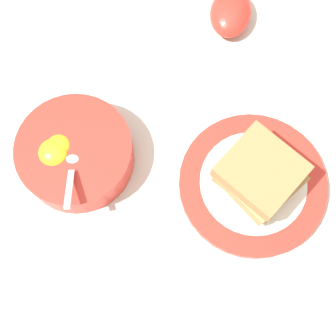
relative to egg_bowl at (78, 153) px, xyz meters
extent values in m
plane|color=beige|center=(0.11, 0.14, -0.02)|extent=(3.00, 3.00, 0.00)
cylinder|color=red|center=(0.00, 0.00, 0.00)|extent=(0.14, 0.14, 0.05)
cylinder|color=white|center=(0.00, 0.00, 0.00)|extent=(0.11, 0.11, 0.02)
ellipsoid|color=yellow|center=(-0.02, -0.01, 0.02)|extent=(0.04, 0.04, 0.02)
ellipsoid|color=yellow|center=(-0.02, 0.00, 0.02)|extent=(0.03, 0.03, 0.02)
cylinder|color=black|center=(-0.01, 0.01, 0.01)|extent=(0.03, 0.03, 0.00)
ellipsoid|color=silver|center=(0.00, -0.01, 0.02)|extent=(0.03, 0.02, 0.01)
cube|color=silver|center=(0.00, -0.05, 0.04)|extent=(0.01, 0.05, 0.03)
cylinder|color=red|center=(0.22, -0.03, -0.02)|extent=(0.18, 0.18, 0.01)
cylinder|color=white|center=(0.22, -0.03, -0.01)|extent=(0.13, 0.13, 0.00)
cube|color=#9E7042|center=(0.22, -0.03, 0.00)|extent=(0.11, 0.11, 0.02)
cube|color=tan|center=(0.22, -0.04, 0.02)|extent=(0.11, 0.11, 0.02)
cube|color=#9E7042|center=(0.22, -0.03, 0.04)|extent=(0.11, 0.11, 0.02)
ellipsoid|color=red|center=(0.20, 0.21, -0.01)|extent=(0.07, 0.09, 0.04)
camera|label=1|loc=(0.11, -0.19, 0.54)|focal=50.00mm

